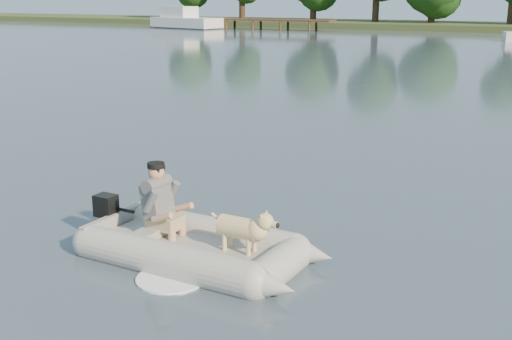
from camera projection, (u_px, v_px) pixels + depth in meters
The scene contains 7 objects.
water at pixel (143, 267), 8.15m from camera, with size 160.00×160.00×0.00m, color #4E5F6A.
dock at pixel (248, 24), 64.08m from camera, with size 18.00×2.00×1.04m, color #4C331E, non-canonical shape.
dinghy at pixel (197, 219), 8.25m from camera, with size 4.19×2.64×1.30m, color #9D9D98, non-canonical shape.
man at pixel (158, 198), 8.55m from camera, with size 0.68×0.58×1.00m, color #5C5D61, non-canonical shape.
dog at pixel (239, 231), 8.02m from camera, with size 0.87×0.31×0.58m, color #D3B979, non-canonical shape.
outboard_motor at pixel (107, 218), 9.05m from camera, with size 0.39×0.27×0.73m, color black, non-canonical shape.
cabin_cruiser at pixel (186, 17), 65.55m from camera, with size 8.41×3.00×2.60m, color white, non-canonical shape.
Camera 1 is at (4.72, -6.04, 3.34)m, focal length 45.00 mm.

